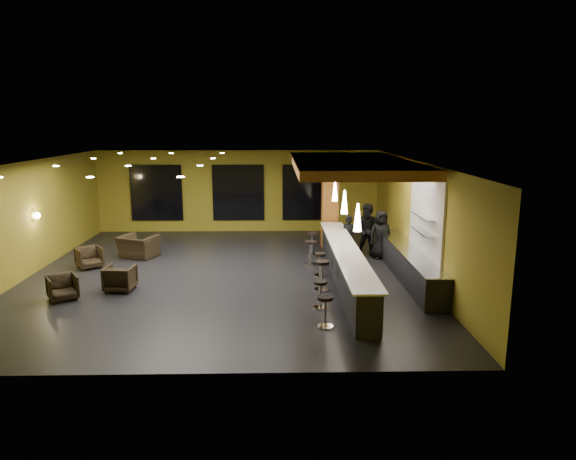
{
  "coord_description": "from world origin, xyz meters",
  "views": [
    {
      "loc": [
        1.63,
        -15.47,
        4.66
      ],
      "look_at": [
        2.0,
        0.5,
        1.3
      ],
      "focal_mm": 32.0,
      "sensor_mm": 36.0,
      "label": 1
    }
  ],
  "objects_px": {
    "bar_stool_5": "(312,241)",
    "bar_stool_3": "(320,261)",
    "armchair_d": "(138,247)",
    "bar_stool_4": "(311,250)",
    "column": "(330,201)",
    "pendant_2": "(335,191)",
    "armchair_c": "(89,258)",
    "bar_counter": "(345,267)",
    "armchair_b": "(120,278)",
    "staff_b": "(368,231)",
    "bar_stool_1": "(320,291)",
    "armchair_a": "(63,287)",
    "bar_stool_0": "(325,307)",
    "staff_c": "(381,235)",
    "pendant_1": "(344,202)",
    "staff_a": "(349,237)",
    "bar_stool_2": "(322,271)",
    "prep_counter": "(408,264)",
    "pendant_0": "(358,217)"
  },
  "relations": [
    {
      "from": "staff_b",
      "to": "armchair_d",
      "type": "bearing_deg",
      "value": -159.65
    },
    {
      "from": "column",
      "to": "bar_stool_2",
      "type": "distance_m",
      "value": 5.4
    },
    {
      "from": "pendant_0",
      "to": "bar_stool_0",
      "type": "xyz_separation_m",
      "value": [
        -0.9,
        -1.3,
        -1.87
      ]
    },
    {
      "from": "bar_counter",
      "to": "staff_c",
      "type": "relative_size",
      "value": 4.76
    },
    {
      "from": "bar_counter",
      "to": "pendant_0",
      "type": "xyz_separation_m",
      "value": [
        0.0,
        -2.0,
        1.85
      ]
    },
    {
      "from": "armchair_b",
      "to": "bar_stool_3",
      "type": "bearing_deg",
      "value": -163.22
    },
    {
      "from": "pendant_2",
      "to": "staff_a",
      "type": "height_order",
      "value": "pendant_2"
    },
    {
      "from": "staff_b",
      "to": "staff_c",
      "type": "height_order",
      "value": "staff_b"
    },
    {
      "from": "staff_b",
      "to": "bar_stool_2",
      "type": "height_order",
      "value": "staff_b"
    },
    {
      "from": "bar_stool_5",
      "to": "staff_c",
      "type": "bearing_deg",
      "value": -13.55
    },
    {
      "from": "bar_stool_1",
      "to": "staff_a",
      "type": "bearing_deg",
      "value": 74.02
    },
    {
      "from": "pendant_1",
      "to": "bar_stool_3",
      "type": "height_order",
      "value": "pendant_1"
    },
    {
      "from": "bar_counter",
      "to": "bar_stool_3",
      "type": "relative_size",
      "value": 11.09
    },
    {
      "from": "prep_counter",
      "to": "armchair_a",
      "type": "xyz_separation_m",
      "value": [
        -9.75,
        -1.74,
        -0.1
      ]
    },
    {
      "from": "bar_stool_1",
      "to": "bar_stool_5",
      "type": "distance_m",
      "value": 5.43
    },
    {
      "from": "armchair_c",
      "to": "armchair_d",
      "type": "bearing_deg",
      "value": 10.2
    },
    {
      "from": "staff_b",
      "to": "bar_stool_5",
      "type": "bearing_deg",
      "value": -169.24
    },
    {
      "from": "staff_c",
      "to": "armchair_a",
      "type": "xyz_separation_m",
      "value": [
        -9.35,
        -4.05,
        -0.51
      ]
    },
    {
      "from": "armchair_d",
      "to": "bar_stool_5",
      "type": "relative_size",
      "value": 1.49
    },
    {
      "from": "prep_counter",
      "to": "column",
      "type": "xyz_separation_m",
      "value": [
        -2.0,
        4.1,
        1.32
      ]
    },
    {
      "from": "pendant_2",
      "to": "staff_c",
      "type": "distance_m",
      "value": 2.21
    },
    {
      "from": "column",
      "to": "armchair_c",
      "type": "relative_size",
      "value": 4.59
    },
    {
      "from": "armchair_c",
      "to": "bar_stool_0",
      "type": "height_order",
      "value": "bar_stool_0"
    },
    {
      "from": "armchair_a",
      "to": "bar_stool_4",
      "type": "height_order",
      "value": "bar_stool_4"
    },
    {
      "from": "column",
      "to": "bar_stool_5",
      "type": "height_order",
      "value": "column"
    },
    {
      "from": "column",
      "to": "bar_stool_4",
      "type": "distance_m",
      "value": 2.97
    },
    {
      "from": "bar_stool_1",
      "to": "armchair_a",
      "type": "bearing_deg",
      "value": 173.28
    },
    {
      "from": "prep_counter",
      "to": "staff_c",
      "type": "height_order",
      "value": "staff_c"
    },
    {
      "from": "pendant_1",
      "to": "staff_a",
      "type": "bearing_deg",
      "value": 78.05
    },
    {
      "from": "staff_a",
      "to": "pendant_0",
      "type": "bearing_deg",
      "value": -84.74
    },
    {
      "from": "bar_stool_0",
      "to": "bar_stool_1",
      "type": "distance_m",
      "value": 1.25
    },
    {
      "from": "staff_a",
      "to": "bar_stool_5",
      "type": "height_order",
      "value": "staff_a"
    },
    {
      "from": "bar_stool_0",
      "to": "pendant_2",
      "type": "bearing_deg",
      "value": 81.83
    },
    {
      "from": "pendant_1",
      "to": "bar_stool_3",
      "type": "bearing_deg",
      "value": 158.13
    },
    {
      "from": "armchair_d",
      "to": "bar_stool_1",
      "type": "height_order",
      "value": "armchair_d"
    },
    {
      "from": "bar_stool_3",
      "to": "armchair_d",
      "type": "bearing_deg",
      "value": 159.21
    },
    {
      "from": "pendant_1",
      "to": "bar_stool_2",
      "type": "xyz_separation_m",
      "value": [
        -0.74,
        -1.11,
        -1.81
      ]
    },
    {
      "from": "armchair_b",
      "to": "bar_stool_5",
      "type": "xyz_separation_m",
      "value": [
        5.7,
        3.89,
        0.15
      ]
    },
    {
      "from": "staff_c",
      "to": "armchair_c",
      "type": "distance_m",
      "value": 9.79
    },
    {
      "from": "bar_stool_2",
      "to": "bar_stool_4",
      "type": "xyz_separation_m",
      "value": [
        -0.14,
        2.66,
        -0.03
      ]
    },
    {
      "from": "bar_stool_1",
      "to": "pendant_0",
      "type": "bearing_deg",
      "value": 2.99
    },
    {
      "from": "prep_counter",
      "to": "armchair_d",
      "type": "height_order",
      "value": "prep_counter"
    },
    {
      "from": "column",
      "to": "pendant_2",
      "type": "height_order",
      "value": "column"
    },
    {
      "from": "prep_counter",
      "to": "bar_stool_2",
      "type": "height_order",
      "value": "prep_counter"
    },
    {
      "from": "bar_stool_5",
      "to": "bar_stool_3",
      "type": "bearing_deg",
      "value": -88.71
    },
    {
      "from": "bar_stool_0",
      "to": "bar_stool_4",
      "type": "xyz_separation_m",
      "value": [
        0.02,
        5.35,
        0.04
      ]
    },
    {
      "from": "column",
      "to": "bar_stool_3",
      "type": "bearing_deg",
      "value": -99.98
    },
    {
      "from": "pendant_1",
      "to": "bar_stool_2",
      "type": "height_order",
      "value": "pendant_1"
    },
    {
      "from": "armchair_a",
      "to": "prep_counter",
      "type": "bearing_deg",
      "value": -23.21
    },
    {
      "from": "armchair_d",
      "to": "bar_stool_4",
      "type": "xyz_separation_m",
      "value": [
        5.99,
        -1.08,
        0.13
      ]
    }
  ]
}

